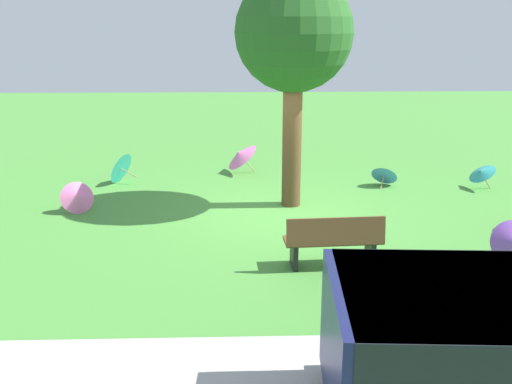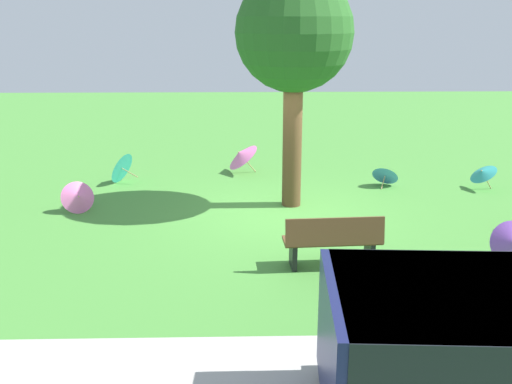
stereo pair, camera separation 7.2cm
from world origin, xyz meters
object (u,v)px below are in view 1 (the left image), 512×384
at_px(park_bench, 334,241).
at_px(parasol_blue_0, 385,174).
at_px(shade_tree, 294,36).
at_px(parasol_pink_0, 78,197).
at_px(parasol_teal_1, 118,167).
at_px(parasol_pink_1, 240,155).
at_px(parasol_teal_0, 481,172).

bearing_deg(park_bench, parasol_blue_0, -113.09).
xyz_separation_m(shade_tree, parasol_blue_0, (-2.41, -1.42, -3.28)).
bearing_deg(parasol_blue_0, parasol_pink_0, 14.82).
xyz_separation_m(park_bench, parasol_pink_0, (4.91, -2.88, -0.12)).
xyz_separation_m(shade_tree, parasol_pink_0, (4.51, 0.41, -3.23)).
xyz_separation_m(parasol_pink_0, parasol_blue_0, (-6.92, -1.83, -0.05)).
bearing_deg(parasol_blue_0, parasol_teal_1, -3.95).
distance_m(shade_tree, parasol_pink_1, 4.22).
bearing_deg(park_bench, shade_tree, -83.03).
xyz_separation_m(parasol_pink_0, parasol_teal_0, (-9.13, -1.45, 0.08)).
relative_size(park_bench, parasol_teal_0, 2.15).
height_order(shade_tree, parasol_teal_1, shade_tree).
height_order(parasol_pink_0, parasol_teal_0, parasol_pink_0).
relative_size(parasol_pink_0, parasol_blue_0, 1.01).
bearing_deg(parasol_blue_0, parasol_pink_1, -19.52).
xyz_separation_m(park_bench, shade_tree, (0.40, -3.29, 3.11)).
xyz_separation_m(shade_tree, parasol_teal_0, (-4.62, -1.04, -3.15)).
xyz_separation_m(park_bench, parasol_blue_0, (-2.01, -4.72, -0.17)).
bearing_deg(parasol_blue_0, park_bench, 66.91).
xyz_separation_m(park_bench, parasol_teal_0, (-4.22, -4.33, -0.05)).
relative_size(shade_tree, parasol_blue_0, 6.13).
height_order(park_bench, parasol_teal_0, park_bench).
xyz_separation_m(parasol_teal_0, parasol_blue_0, (2.21, -0.38, -0.13)).
relative_size(parasol_teal_0, parasol_teal_1, 0.82).
relative_size(parasol_pink_0, parasol_teal_0, 1.06).
distance_m(parasol_blue_0, parasol_teal_1, 6.53).
bearing_deg(parasol_pink_1, parasol_pink_0, 42.05).
distance_m(park_bench, parasol_blue_0, 5.13).
relative_size(parasol_pink_1, parasol_teal_1, 1.18).
xyz_separation_m(parasol_pink_1, parasol_teal_1, (3.00, 0.79, -0.10)).
distance_m(park_bench, parasol_pink_0, 5.70).
xyz_separation_m(parasol_pink_0, parasol_teal_1, (-0.41, -2.28, 0.06)).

